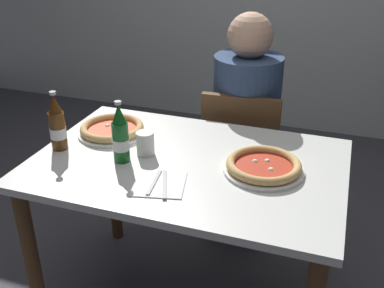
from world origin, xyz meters
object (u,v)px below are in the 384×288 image
(pizza_marinara_far, at_px, (112,129))
(beer_bottle_center, at_px, (120,136))
(dining_table_main, at_px, (188,186))
(paper_cup, at_px, (145,144))
(pizza_margherita_near, at_px, (263,166))
(napkin_with_cutlery, at_px, (160,184))
(chair_behind_table, at_px, (242,156))
(beer_bottle_left, at_px, (57,125))
(diner_seated, at_px, (245,134))

(pizza_marinara_far, distance_m, beer_bottle_center, 0.27)
(dining_table_main, distance_m, paper_cup, 0.24)
(dining_table_main, height_order, pizza_margherita_near, pizza_margherita_near)
(napkin_with_cutlery, distance_m, paper_cup, 0.24)
(dining_table_main, bearing_deg, chair_behind_table, 82.17)
(dining_table_main, xyz_separation_m, beer_bottle_left, (-0.53, -0.07, 0.22))
(diner_seated, height_order, beer_bottle_center, diner_seated)
(beer_bottle_left, xyz_separation_m, beer_bottle_center, (0.29, -0.01, 0.00))
(dining_table_main, relative_size, pizza_margherita_near, 3.96)
(beer_bottle_center, relative_size, napkin_with_cutlery, 1.14)
(dining_table_main, bearing_deg, napkin_with_cutlery, -100.40)
(pizza_margherita_near, height_order, beer_bottle_left, beer_bottle_left)
(dining_table_main, xyz_separation_m, chair_behind_table, (0.08, 0.61, -0.15))
(napkin_with_cutlery, bearing_deg, paper_cup, 126.32)
(diner_seated, relative_size, napkin_with_cutlery, 5.59)
(pizza_margherita_near, height_order, pizza_marinara_far, same)
(pizza_margherita_near, distance_m, beer_bottle_left, 0.83)
(beer_bottle_left, bearing_deg, napkin_with_cutlery, -14.49)
(dining_table_main, bearing_deg, beer_bottle_center, -161.77)
(chair_behind_table, distance_m, napkin_with_cutlery, 0.86)
(beer_bottle_center, height_order, napkin_with_cutlery, beer_bottle_center)
(chair_behind_table, bearing_deg, napkin_with_cutlery, 79.42)
(chair_behind_table, relative_size, pizza_margherita_near, 2.80)
(diner_seated, xyz_separation_m, beer_bottle_left, (-0.61, -0.73, 0.27))
(dining_table_main, height_order, chair_behind_table, chair_behind_table)
(dining_table_main, xyz_separation_m, pizza_marinara_far, (-0.40, 0.13, 0.14))
(beer_bottle_left, relative_size, paper_cup, 2.60)
(dining_table_main, distance_m, diner_seated, 0.67)
(chair_behind_table, xyz_separation_m, diner_seated, (-0.00, 0.05, 0.10))
(dining_table_main, bearing_deg, beer_bottle_left, -172.46)
(beer_bottle_center, bearing_deg, chair_behind_table, 64.62)
(dining_table_main, xyz_separation_m, pizza_margherita_near, (0.29, 0.02, 0.14))
(dining_table_main, distance_m, napkin_with_cutlery, 0.23)
(pizza_marinara_far, distance_m, paper_cup, 0.26)
(pizza_marinara_far, xyz_separation_m, paper_cup, (0.22, -0.13, 0.03))
(chair_behind_table, xyz_separation_m, beer_bottle_center, (-0.33, -0.69, 0.37))
(diner_seated, relative_size, paper_cup, 12.73)
(dining_table_main, height_order, beer_bottle_center, beer_bottle_center)
(beer_bottle_left, height_order, napkin_with_cutlery, beer_bottle_left)
(diner_seated, height_order, paper_cup, diner_seated)
(beer_bottle_left, bearing_deg, paper_cup, 10.67)
(diner_seated, xyz_separation_m, napkin_with_cutlery, (-0.12, -0.86, 0.17))
(beer_bottle_left, bearing_deg, beer_bottle_center, -1.97)
(napkin_with_cutlery, bearing_deg, pizza_marinara_far, 137.87)
(dining_table_main, xyz_separation_m, paper_cup, (-0.18, -0.00, 0.16))
(chair_behind_table, distance_m, paper_cup, 0.74)
(pizza_margherita_near, relative_size, pizza_marinara_far, 1.02)
(chair_behind_table, bearing_deg, beer_bottle_center, 62.50)
(pizza_marinara_far, bearing_deg, beer_bottle_center, -53.63)
(napkin_with_cutlery, bearing_deg, beer_bottle_left, 165.51)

